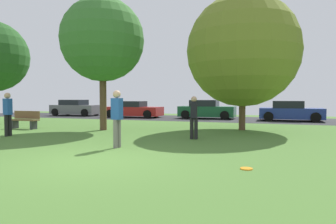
% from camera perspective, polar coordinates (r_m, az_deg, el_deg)
% --- Properties ---
extents(ground_plane, '(44.00, 44.00, 0.00)m').
position_cam_1_polar(ground_plane, '(7.76, -14.18, -9.03)').
color(ground_plane, '#47702D').
extents(road_strip, '(44.00, 6.40, 0.01)m').
position_cam_1_polar(road_strip, '(22.77, 8.66, -1.28)').
color(road_strip, '#28282B').
rests_on(road_strip, ground_plane).
extents(maple_tree_near, '(4.02, 4.02, 6.38)m').
position_cam_1_polar(maple_tree_near, '(15.24, -12.28, 13.17)').
color(maple_tree_near, brown).
rests_on(maple_tree_near, ground_plane).
extents(maple_tree_far, '(5.42, 5.42, 6.56)m').
position_cam_1_polar(maple_tree_far, '(15.29, 13.97, 11.19)').
color(maple_tree_far, brown).
rests_on(maple_tree_far, ground_plane).
extents(person_thrower, '(0.35, 0.30, 1.78)m').
position_cam_1_polar(person_thrower, '(13.91, -28.04, 0.01)').
color(person_thrower, black).
rests_on(person_thrower, ground_plane).
extents(person_catcher, '(0.35, 0.30, 1.80)m').
position_cam_1_polar(person_catcher, '(9.57, -9.63, -0.69)').
color(person_catcher, slate).
rests_on(person_catcher, ground_plane).
extents(person_bystander, '(0.30, 0.34, 1.63)m').
position_cam_1_polar(person_bystander, '(11.42, 4.92, -0.69)').
color(person_bystander, black).
rests_on(person_bystander, ground_plane).
extents(frisbee_disc, '(0.27, 0.27, 0.03)m').
position_cam_1_polar(frisbee_disc, '(6.94, 14.61, -10.32)').
color(frisbee_disc, orange).
rests_on(frisbee_disc, ground_plane).
extents(parked_car_grey, '(4.36, 1.97, 1.40)m').
position_cam_1_polar(parked_car_grey, '(28.00, -17.09, 0.70)').
color(parked_car_grey, slate).
rests_on(parked_car_grey, ground_plane).
extents(parked_car_red, '(4.59, 2.03, 1.30)m').
position_cam_1_polar(parked_car_red, '(24.51, -6.63, 0.43)').
color(parked_car_red, '#B21E1E').
rests_on(parked_car_red, ground_plane).
extents(parked_car_green, '(4.20, 1.97, 1.41)m').
position_cam_1_polar(parked_car_green, '(23.12, 7.29, 0.40)').
color(parked_car_green, '#195633').
rests_on(parked_car_green, ground_plane).
extents(parked_car_blue, '(4.08, 2.12, 1.36)m').
position_cam_1_polar(parked_car_blue, '(22.22, 22.10, 0.07)').
color(parked_car_blue, '#233893').
rests_on(parked_car_blue, ground_plane).
extents(park_bench, '(1.60, 0.45, 0.90)m').
position_cam_1_polar(park_bench, '(16.92, -25.41, -1.31)').
color(park_bench, brown).
rests_on(park_bench, ground_plane).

